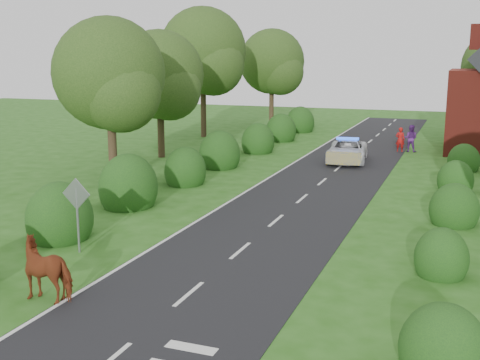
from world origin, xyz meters
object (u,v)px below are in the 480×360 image
at_px(cow, 50,273).
at_px(pedestrian_red, 400,140).
at_px(pedestrian_purple, 411,138).
at_px(road_sign, 77,204).
at_px(police_van, 347,151).

height_order(cow, pedestrian_red, pedestrian_red).
xyz_separation_m(cow, pedestrian_red, (6.08, 29.15, 0.14)).
bearing_deg(pedestrian_purple, road_sign, 80.06).
bearing_deg(police_van, pedestrian_red, 56.94).
bearing_deg(police_van, road_sign, -109.81).
relative_size(road_sign, pedestrian_purple, 1.37).
relative_size(road_sign, pedestrian_red, 1.51).
relative_size(cow, pedestrian_red, 1.18).
relative_size(police_van, pedestrian_purple, 2.80).
xyz_separation_m(road_sign, police_van, (5.03, 20.52, -0.97)).
bearing_deg(road_sign, police_van, 76.22).
height_order(police_van, pedestrian_red, pedestrian_red).
distance_m(cow, police_van, 24.25).
xyz_separation_m(pedestrian_red, pedestrian_purple, (0.66, 0.27, 0.08)).
xyz_separation_m(road_sign, pedestrian_red, (7.65, 25.66, -0.81)).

